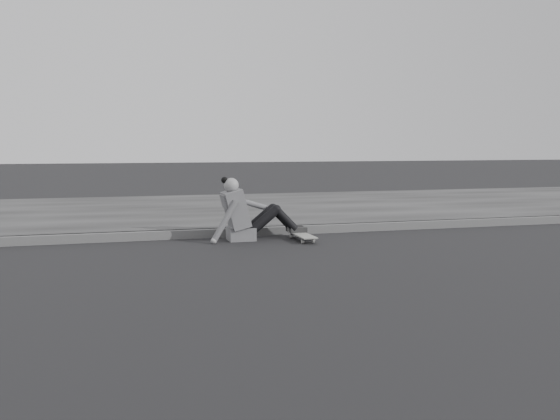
# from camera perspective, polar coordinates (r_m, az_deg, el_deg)

# --- Properties ---
(ground) EXTENTS (80.00, 80.00, 0.00)m
(ground) POSITION_cam_1_polar(r_m,az_deg,el_deg) (7.49, 17.88, -4.36)
(ground) COLOR black
(ground) RESTS_ON ground
(curb) EXTENTS (24.00, 0.16, 0.12)m
(curb) POSITION_cam_1_polar(r_m,az_deg,el_deg) (9.70, 9.38, -1.48)
(curb) COLOR #515151
(curb) RESTS_ON ground
(sidewalk) EXTENTS (24.00, 6.00, 0.12)m
(sidewalk) POSITION_cam_1_polar(r_m,az_deg,el_deg) (12.48, 3.43, 0.24)
(sidewalk) COLOR #323232
(sidewalk) RESTS_ON ground
(skateboard) EXTENTS (0.20, 0.78, 0.09)m
(skateboard) POSITION_cam_1_polar(r_m,az_deg,el_deg) (8.57, 2.02, -2.32)
(skateboard) COLOR gray
(skateboard) RESTS_ON ground
(seated_woman) EXTENTS (1.38, 0.46, 0.88)m
(seated_woman) POSITION_cam_1_polar(r_m,az_deg,el_deg) (8.57, -3.16, -0.37)
(seated_woman) COLOR #5A5A5D
(seated_woman) RESTS_ON ground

